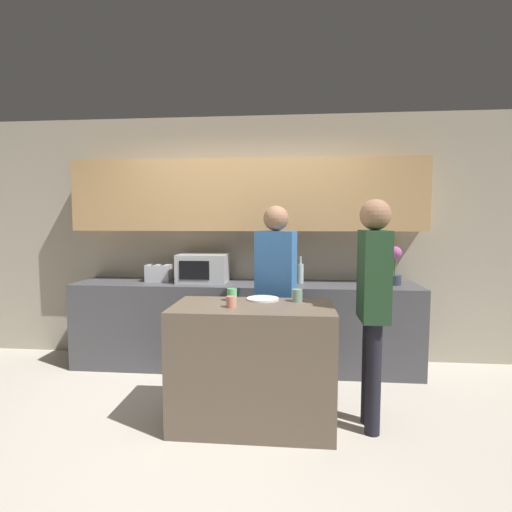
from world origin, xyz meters
TOP-DOWN VIEW (x-y plane):
  - ground_plane at (0.00, 0.00)m, footprint 14.00×14.00m
  - back_wall at (0.00, 1.66)m, footprint 6.40×0.40m
  - back_counter at (0.00, 1.39)m, footprint 3.60×0.62m
  - kitchen_island at (0.21, 0.20)m, footprint 1.21×0.63m
  - microwave at (-0.45, 1.42)m, footprint 0.52×0.39m
  - toaster at (-0.94, 1.42)m, footprint 0.26×0.16m
  - potted_plant at (1.55, 1.42)m, footprint 0.14×0.14m
  - bottle_0 at (0.39, 1.40)m, footprint 0.07×0.07m
  - bottle_1 at (0.50, 1.35)m, footprint 0.08×0.08m
  - bottle_2 at (0.59, 1.44)m, footprint 0.07×0.07m
  - plate_on_island at (0.27, 0.41)m, footprint 0.26×0.26m
  - cup_0 at (0.03, 0.35)m, footprint 0.08×0.08m
  - cup_1 at (0.55, 0.37)m, footprint 0.08×0.08m
  - cup_2 at (0.06, 0.11)m, footprint 0.07×0.07m
  - person_left at (0.36, 0.77)m, footprint 0.38×0.27m
  - person_center at (1.10, 0.21)m, footprint 0.23×0.34m

SIDE VIEW (x-z plane):
  - ground_plane at x=0.00m, z-range 0.00..0.00m
  - back_counter at x=0.00m, z-range 0.00..0.90m
  - kitchen_island at x=0.21m, z-range 0.00..0.92m
  - plate_on_island at x=0.27m, z-range 0.92..0.94m
  - cup_2 at x=0.06m, z-range 0.92..1.01m
  - cup_0 at x=0.03m, z-range 0.92..1.02m
  - cup_1 at x=0.55m, z-range 0.92..1.02m
  - bottle_0 at x=0.39m, z-range 0.88..1.10m
  - toaster at x=-0.94m, z-range 0.90..1.09m
  - person_left at x=0.36m, z-range 0.16..1.85m
  - bottle_2 at x=0.59m, z-range 0.87..1.15m
  - bottle_1 at x=0.50m, z-range 0.87..1.16m
  - person_center at x=1.10m, z-range 0.17..1.88m
  - microwave at x=-0.45m, z-range 0.90..1.20m
  - potted_plant at x=1.55m, z-range 0.90..1.30m
  - back_wall at x=0.00m, z-range 0.19..2.89m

